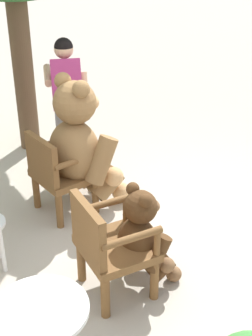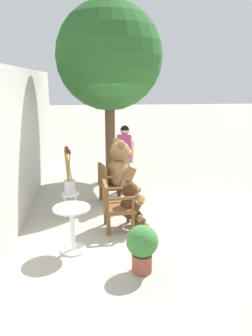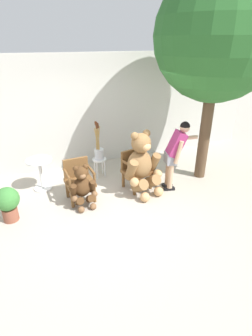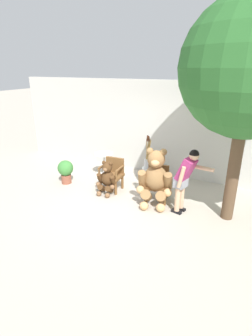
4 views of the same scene
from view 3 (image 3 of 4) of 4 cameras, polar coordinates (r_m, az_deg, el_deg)
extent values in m
plane|color=#B2A899|center=(5.36, -1.35, -8.56)|extent=(60.00, 60.00, 0.00)
cube|color=beige|center=(6.91, -8.86, 11.99)|extent=(10.00, 0.16, 2.80)
cube|color=brown|center=(5.49, -10.01, -3.15)|extent=(0.58, 0.55, 0.07)
cylinder|color=brown|center=(5.38, -11.57, -6.68)|extent=(0.07, 0.07, 0.37)
cylinder|color=brown|center=(5.47, -6.90, -5.65)|extent=(0.07, 0.07, 0.37)
cylinder|color=brown|center=(5.73, -12.64, -4.59)|extent=(0.07, 0.07, 0.37)
cylinder|color=brown|center=(5.82, -8.25, -3.67)|extent=(0.07, 0.07, 0.37)
cube|color=brown|center=(5.57, -10.86, 0.10)|extent=(0.52, 0.09, 0.42)
cylinder|color=brown|center=(5.32, -12.80, -1.28)|extent=(0.08, 0.48, 0.06)
cylinder|color=brown|center=(5.19, -12.14, -3.33)|extent=(0.05, 0.05, 0.22)
cylinder|color=brown|center=(5.43, -7.69, -0.27)|extent=(0.08, 0.48, 0.06)
cylinder|color=brown|center=(5.30, -6.91, -2.25)|extent=(0.05, 0.05, 0.22)
cube|color=brown|center=(5.84, 2.43, -0.82)|extent=(0.66, 0.64, 0.07)
cylinder|color=brown|center=(5.68, 1.86, -4.19)|extent=(0.07, 0.07, 0.37)
cylinder|color=brown|center=(5.94, 5.39, -2.86)|extent=(0.07, 0.07, 0.37)
cylinder|color=brown|center=(5.97, -0.59, -2.54)|extent=(0.07, 0.07, 0.37)
cylinder|color=brown|center=(6.22, 2.87, -1.35)|extent=(0.07, 0.07, 0.37)
cube|color=brown|center=(5.90, 1.10, 2.12)|extent=(0.52, 0.18, 0.42)
cylinder|color=brown|center=(5.60, 0.46, 0.83)|extent=(0.17, 0.48, 0.06)
cylinder|color=brown|center=(5.49, 1.75, -0.96)|extent=(0.05, 0.05, 0.22)
cylinder|color=brown|center=(5.88, 4.40, 2.05)|extent=(0.17, 0.48, 0.06)
cylinder|color=brown|center=(5.78, 5.69, 0.36)|extent=(0.05, 0.05, 0.22)
ellipsoid|color=olive|center=(5.65, 2.98, 0.74)|extent=(0.66, 0.60, 0.66)
sphere|color=olive|center=(5.43, 3.32, 5.44)|extent=(0.42, 0.42, 0.42)
ellipsoid|color=tan|center=(5.31, 4.50, 4.57)|extent=(0.23, 0.19, 0.15)
sphere|color=black|center=(5.31, 4.51, 4.68)|extent=(0.06, 0.06, 0.06)
sphere|color=olive|center=(5.29, 1.89, 6.95)|extent=(0.16, 0.16, 0.16)
sphere|color=olive|center=(5.48, 4.50, 7.56)|extent=(0.16, 0.16, 0.16)
cylinder|color=olive|center=(5.40, 1.16, -0.47)|extent=(0.26, 0.40, 0.49)
sphere|color=tan|center=(5.40, 1.84, -3.09)|extent=(0.20, 0.20, 0.20)
cylinder|color=olive|center=(5.75, 6.04, 1.12)|extent=(0.26, 0.40, 0.49)
sphere|color=tan|center=(5.77, 6.91, -1.25)|extent=(0.20, 0.20, 0.20)
cylinder|color=olive|center=(5.55, 3.03, -3.89)|extent=(0.33, 0.45, 0.38)
sphere|color=tan|center=(5.50, 4.12, -6.35)|extent=(0.21, 0.21, 0.21)
cylinder|color=olive|center=(5.75, 5.76, -2.86)|extent=(0.33, 0.45, 0.38)
sphere|color=tan|center=(5.72, 7.11, -5.11)|extent=(0.21, 0.21, 0.21)
ellipsoid|color=#4C3019|center=(5.33, -9.56, -4.05)|extent=(0.38, 0.32, 0.42)
sphere|color=#4C3019|center=(5.16, -9.76, -1.07)|extent=(0.26, 0.26, 0.26)
ellipsoid|color=brown|center=(5.08, -9.38, -1.80)|extent=(0.13, 0.10, 0.10)
sphere|color=black|center=(5.07, -9.39, -1.73)|extent=(0.04, 0.04, 0.04)
sphere|color=#4C3019|center=(5.10, -10.96, -0.10)|extent=(0.10, 0.10, 0.10)
sphere|color=#4C3019|center=(5.15, -8.84, 0.32)|extent=(0.10, 0.10, 0.10)
cylinder|color=#4C3019|center=(5.24, -11.39, -4.83)|extent=(0.13, 0.24, 0.31)
sphere|color=brown|center=(5.24, -11.12, -6.58)|extent=(0.12, 0.12, 0.12)
cylinder|color=#4C3019|center=(5.32, -7.34, -3.96)|extent=(0.13, 0.24, 0.31)
sphere|color=brown|center=(5.32, -6.87, -5.64)|extent=(0.12, 0.12, 0.12)
cylinder|color=#4C3019|center=(5.30, -10.07, -7.16)|extent=(0.17, 0.27, 0.24)
sphere|color=brown|center=(5.26, -9.71, -8.89)|extent=(0.13, 0.13, 0.13)
cylinder|color=#4C3019|center=(5.35, -7.77, -6.65)|extent=(0.17, 0.27, 0.24)
sphere|color=brown|center=(5.31, -7.15, -8.30)|extent=(0.13, 0.13, 0.13)
cube|color=black|center=(6.01, 9.40, -4.46)|extent=(0.25, 0.15, 0.06)
cylinder|color=tan|center=(5.80, 9.71, -0.71)|extent=(0.12, 0.12, 0.82)
cube|color=black|center=(6.16, 8.92, -3.62)|extent=(0.25, 0.15, 0.06)
cylinder|color=tan|center=(5.95, 9.21, 0.06)|extent=(0.12, 0.12, 0.82)
cube|color=gray|center=(5.76, 9.66, 2.18)|extent=(0.29, 0.35, 0.24)
cube|color=#9E2D66|center=(5.67, 10.90, 5.18)|extent=(0.46, 0.41, 0.58)
sphere|color=tan|center=(5.61, 12.71, 8.62)|extent=(0.21, 0.21, 0.21)
sphere|color=black|center=(5.60, 12.73, 8.81)|extent=(0.21, 0.21, 0.21)
cylinder|color=tan|center=(5.90, 12.69, 6.37)|extent=(0.57, 0.22, 0.11)
cylinder|color=tan|center=(5.55, 11.39, 3.32)|extent=(0.20, 0.13, 0.51)
cylinder|color=white|center=(6.38, -5.82, 1.87)|extent=(0.34, 0.34, 0.03)
cylinder|color=white|center=(6.59, -5.16, 0.51)|extent=(0.04, 0.04, 0.43)
cylinder|color=white|center=(6.54, -6.81, 0.22)|extent=(0.04, 0.04, 0.43)
cylinder|color=white|center=(6.42, -4.62, -0.20)|extent=(0.04, 0.04, 0.43)
cylinder|color=white|center=(6.37, -6.31, -0.50)|extent=(0.04, 0.04, 0.43)
cylinder|color=silver|center=(6.32, -5.87, 3.07)|extent=(0.22, 0.22, 0.26)
cylinder|color=tan|center=(6.21, -6.27, 5.82)|extent=(0.05, 0.07, 0.75)
cylinder|color=#592D19|center=(6.08, -6.46, 9.50)|extent=(0.05, 0.05, 0.08)
cylinder|color=tan|center=(6.21, -5.96, 5.59)|extent=(0.05, 0.07, 0.70)
cylinder|color=#592D19|center=(6.09, -6.13, 9.03)|extent=(0.05, 0.05, 0.08)
cylinder|color=tan|center=(6.20, -6.44, 5.91)|extent=(0.07, 0.12, 0.77)
cylinder|color=#592D19|center=(6.07, -6.65, 9.68)|extent=(0.05, 0.05, 0.09)
cylinder|color=tan|center=(6.18, -6.25, 5.45)|extent=(0.10, 0.13, 0.69)
cylinder|color=#592D19|center=(6.05, -6.42, 8.90)|extent=(0.05, 0.06, 0.09)
cylinder|color=tan|center=(6.23, -6.32, 5.90)|extent=(0.10, 0.07, 0.75)
cylinder|color=#592D19|center=(6.10, -6.52, 9.57)|extent=(0.05, 0.05, 0.09)
cylinder|color=tan|center=(6.21, -6.04, 5.74)|extent=(0.13, 0.09, 0.73)
cylinder|color=#592D19|center=(6.08, -6.22, 9.32)|extent=(0.06, 0.05, 0.09)
cylinder|color=white|center=(5.98, -18.46, 1.59)|extent=(0.56, 0.56, 0.03)
cylinder|color=white|center=(6.13, -17.99, -1.47)|extent=(0.07, 0.07, 0.69)
cylinder|color=white|center=(6.28, -17.58, -4.14)|extent=(0.40, 0.40, 0.03)
cylinder|color=brown|center=(6.35, 16.91, 8.08)|extent=(0.25, 0.25, 2.41)
sphere|color=#286028|center=(6.08, 19.48, 25.47)|extent=(2.59, 2.59, 2.59)
cylinder|color=brown|center=(5.41, -23.84, -9.14)|extent=(0.28, 0.28, 0.26)
sphere|color=#3D7F38|center=(5.24, -24.49, -6.16)|extent=(0.44, 0.44, 0.44)
camera|label=1|loc=(6.14, -40.92, 16.25)|focal=50.00mm
camera|label=2|loc=(6.85, -63.60, 7.82)|focal=35.00mm
camera|label=4|loc=(4.27, 80.83, 5.79)|focal=28.00mm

